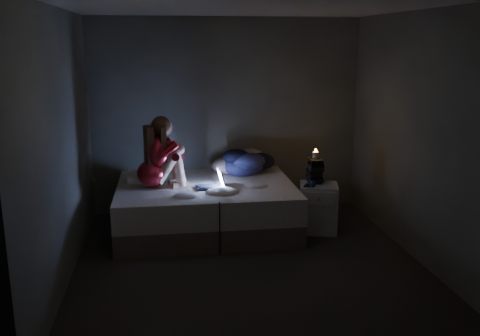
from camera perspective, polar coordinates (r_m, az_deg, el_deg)
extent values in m
cube|color=black|center=(5.57, 0.98, -10.58)|extent=(3.60, 3.80, 0.02)
cube|color=silver|center=(5.09, 1.11, 17.41)|extent=(3.60, 3.80, 0.02)
cube|color=#454941|center=(7.04, -1.47, 5.69)|extent=(3.60, 0.02, 2.60)
cube|color=#454941|center=(3.35, 6.29, -3.38)|extent=(3.60, 0.02, 2.60)
cube|color=#454941|center=(5.20, -19.06, 2.08)|extent=(0.02, 3.80, 2.60)
cube|color=#454941|center=(5.74, 19.19, 3.11)|extent=(0.02, 3.80, 2.60)
cube|color=white|center=(6.59, -10.39, -0.89)|extent=(0.41, 0.29, 0.12)
cube|color=silver|center=(6.46, 8.57, -4.34)|extent=(0.53, 0.49, 0.60)
cylinder|color=beige|center=(6.36, 8.29, 1.43)|extent=(0.07, 0.07, 0.08)
cube|color=black|center=(6.26, 7.65, -1.99)|extent=(0.10, 0.15, 0.01)
sphere|color=navy|center=(6.21, 8.28, -1.80)|extent=(0.08, 0.08, 0.08)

